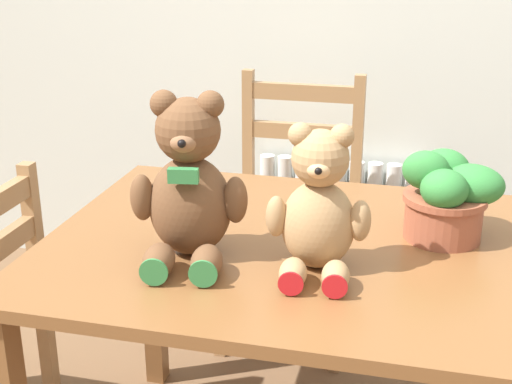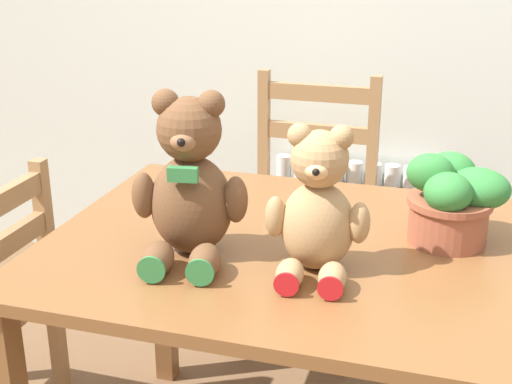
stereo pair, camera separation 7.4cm
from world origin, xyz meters
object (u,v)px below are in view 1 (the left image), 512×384
at_px(wooden_chair_behind, 293,212).
at_px(potted_plant, 448,195).
at_px(teddy_bear_right, 318,209).
at_px(teddy_bear_left, 189,188).

height_order(wooden_chair_behind, potted_plant, potted_plant).
height_order(teddy_bear_right, potted_plant, teddy_bear_right).
xyz_separation_m(wooden_chair_behind, teddy_bear_right, (0.24, -0.99, 0.41)).
height_order(teddy_bear_left, potted_plant, teddy_bear_left).
xyz_separation_m(wooden_chair_behind, potted_plant, (0.51, -0.75, 0.38)).
height_order(wooden_chair_behind, teddy_bear_left, teddy_bear_left).
distance_m(wooden_chair_behind, teddy_bear_right, 1.10).
bearing_deg(wooden_chair_behind, potted_plant, 124.54).
bearing_deg(potted_plant, teddy_bear_left, -156.60).
relative_size(teddy_bear_right, potted_plant, 1.36).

